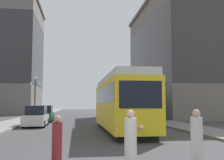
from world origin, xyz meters
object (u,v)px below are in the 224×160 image
streetcar (120,102)px  transit_bus (136,104)px  pedestrian_crossing_near (197,138)px  pedestrian_crossing_far (57,140)px  lamp_post_left_far (35,91)px  parked_car_left_near (36,117)px  parked_car_left_mid (45,114)px  pedestrian_on_sidewalk (131,139)px

streetcar → transit_bus: bearing=72.9°
pedestrian_crossing_near → pedestrian_crossing_far: (-4.69, 0.82, -0.10)m
streetcar → transit_bus: (3.90, 12.77, -0.15)m
streetcar → transit_bus: size_ratio=1.05×
lamp_post_left_far → pedestrian_crossing_far: bearing=-80.5°
parked_car_left_near → pedestrian_crossing_far: size_ratio=2.92×
pedestrian_crossing_far → lamp_post_left_far: lamp_post_left_far is taller
transit_bus → streetcar: bearing=-105.1°
streetcar → parked_car_left_mid: bearing=118.7°
streetcar → pedestrian_on_sidewalk: 11.31m
parked_car_left_near → lamp_post_left_far: (-1.90, 12.51, 2.89)m
parked_car_left_near → pedestrian_crossing_far: bearing=-79.7°
streetcar → lamp_post_left_far: lamp_post_left_far is taller
pedestrian_on_sidewalk → lamp_post_left_far: lamp_post_left_far is taller
pedestrian_crossing_far → parked_car_left_mid: bearing=44.4°
transit_bus → pedestrian_crossing_near: (-3.06, -23.77, -1.12)m
parked_car_left_near → pedestrian_on_sidewalk: parked_car_left_near is taller
transit_bus → pedestrian_crossing_near: size_ratio=6.88×
streetcar → pedestrian_crossing_near: bearing=-85.7°
lamp_post_left_far → pedestrian_on_sidewalk: bearing=-76.2°
parked_car_left_near → lamp_post_left_far: size_ratio=0.84×
transit_bus → pedestrian_crossing_far: 24.26m
pedestrian_crossing_far → transit_bus: bearing=18.5°
pedestrian_crossing_near → lamp_post_left_far: size_ratio=0.33×
parked_car_left_near → streetcar: bearing=-38.6°
parked_car_left_mid → pedestrian_crossing_far: size_ratio=2.96×
pedestrian_crossing_far → lamp_post_left_far: bearing=46.7°
parked_car_left_mid → transit_bus: bearing=3.1°
parked_car_left_mid → pedestrian_on_sidewalk: (5.19, -23.27, -0.02)m
transit_bus → pedestrian_crossing_near: transit_bus is taller
pedestrian_crossing_far → lamp_post_left_far: (-4.70, 28.00, 3.00)m
pedestrian_crossing_near → transit_bus: bearing=124.4°
pedestrian_crossing_far → pedestrian_on_sidewalk: bearing=-74.8°
streetcar → pedestrian_crossing_far: (-3.85, -10.18, -1.37)m
streetcar → pedestrian_crossing_far: size_ratio=8.19×
parked_car_left_near → parked_car_left_mid: (-0.00, 6.81, 0.00)m
pedestrian_on_sidewalk → lamp_post_left_far: 29.96m
parked_car_left_near → pedestrian_crossing_near: (7.49, -16.31, -0.01)m
transit_bus → parked_car_left_near: bearing=-142.8°
parked_car_left_mid → pedestrian_on_sidewalk: 23.84m
pedestrian_on_sidewalk → transit_bus: bearing=-128.1°
pedestrian_crossing_near → lamp_post_left_far: lamp_post_left_far is taller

